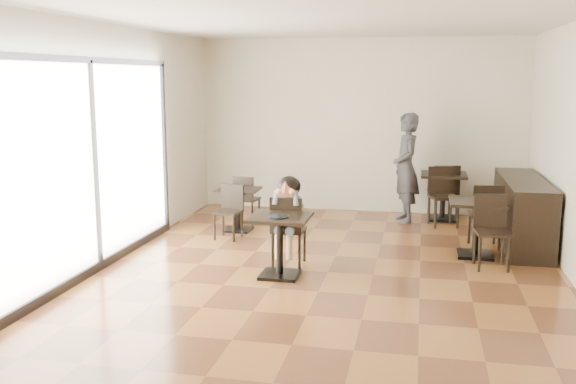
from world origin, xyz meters
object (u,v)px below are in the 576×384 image
(child_chair, at_px, (289,230))
(chair_back_a, at_px, (443,192))
(chair_mid_a, at_px, (485,215))
(chair_left_b, at_px, (228,212))
(chair_mid_b, at_px, (492,233))
(chair_left_a, at_px, (247,199))
(child_table, at_px, (280,246))
(adult_patron, at_px, (406,168))
(cafe_table_left, at_px, (238,210))
(child, at_px, (289,221))
(chair_back_b, at_px, (444,197))
(cafe_table_mid, at_px, (476,229))
(cafe_table_back, at_px, (443,197))

(child_chair, distance_m, chair_back_a, 3.87)
(chair_mid_a, relative_size, chair_left_b, 1.15)
(chair_mid_b, bearing_deg, chair_left_a, 148.07)
(child_table, bearing_deg, chair_back_a, 61.04)
(chair_left_b, bearing_deg, chair_mid_b, -4.36)
(adult_patron, xyz_separation_m, cafe_table_left, (-2.66, -1.27, -0.60))
(chair_mid_a, height_order, chair_left_a, chair_mid_a)
(child, relative_size, chair_mid_b, 1.24)
(cafe_table_left, height_order, chair_back_b, chair_back_b)
(chair_mid_a, bearing_deg, child_chair, 23.25)
(chair_left_b, xyz_separation_m, chair_back_b, (3.31, 1.57, 0.08))
(chair_left_a, distance_m, chair_back_a, 3.45)
(child_table, xyz_separation_m, child, (0.00, 0.55, 0.20))
(cafe_table_left, xyz_separation_m, chair_mid_b, (3.86, -1.35, 0.13))
(chair_mid_b, bearing_deg, child_chair, -177.78)
(cafe_table_mid, distance_m, chair_back_b, 1.86)
(adult_patron, height_order, chair_mid_b, adult_patron)
(child, bearing_deg, adult_patron, 64.08)
(chair_left_a, bearing_deg, chair_left_b, 97.30)
(cafe_table_back, bearing_deg, chair_back_a, 0.00)
(child_chair, bearing_deg, chair_left_a, -61.99)
(child_chair, height_order, cafe_table_left, child_chair)
(chair_mid_b, height_order, chair_back_a, chair_back_a)
(cafe_table_mid, distance_m, cafe_table_left, 3.78)
(child_chair, height_order, cafe_table_back, child_chair)
(cafe_table_left, relative_size, chair_left_a, 0.83)
(adult_patron, xyz_separation_m, chair_mid_a, (1.20, -1.51, -0.47))
(child_table, bearing_deg, chair_left_a, 113.18)
(cafe_table_back, height_order, chair_left_b, chair_left_b)
(chair_back_a, bearing_deg, child, 41.06)
(child, relative_size, chair_mid_a, 1.24)
(chair_left_b, bearing_deg, child_chair, -36.78)
(chair_left_b, bearing_deg, cafe_table_left, 97.30)
(chair_left_b, bearing_deg, child_table, -47.63)
(adult_patron, xyz_separation_m, cafe_table_mid, (1.04, -2.06, -0.55))
(cafe_table_back, height_order, chair_mid_a, chair_mid_a)
(chair_mid_a, relative_size, chair_left_a, 1.15)
(child_table, distance_m, chair_back_b, 3.90)
(adult_patron, relative_size, chair_back_b, 1.90)
(child_chair, distance_m, adult_patron, 3.35)
(cafe_table_mid, height_order, chair_left_b, chair_left_b)
(chair_mid_a, xyz_separation_m, chair_left_a, (-3.86, 0.80, -0.06))
(cafe_table_left, bearing_deg, child_table, -61.99)
(chair_mid_a, relative_size, chair_back_a, 0.97)
(chair_mid_b, bearing_deg, chair_back_b, 97.39)
(child_table, bearing_deg, cafe_table_left, 118.01)
(chair_mid_b, distance_m, chair_left_b, 3.94)
(cafe_table_mid, distance_m, chair_left_a, 3.94)
(cafe_table_back, relative_size, chair_back_a, 0.83)
(child_chair, relative_size, chair_left_b, 1.13)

